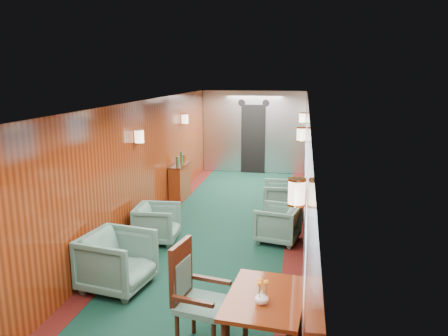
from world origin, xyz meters
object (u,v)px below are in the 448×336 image
at_px(credenza, 180,181).
at_px(armchair_right_far, 283,199).
at_px(armchair_right_near, 278,224).
at_px(armchair_left_near, 117,261).
at_px(armchair_left_far, 157,223).
at_px(dining_table, 265,308).
at_px(side_chair, 193,291).

bearing_deg(credenza, armchair_right_far, -18.44).
bearing_deg(armchair_right_far, armchair_right_near, -3.14).
bearing_deg(armchair_right_near, armchair_left_near, -31.99).
relative_size(armchair_right_near, armchair_right_far, 0.90).
xyz_separation_m(credenza, armchair_left_far, (0.33, -2.60, -0.10)).
distance_m(armchair_left_near, armchair_left_far, 1.72).
distance_m(credenza, armchair_right_far, 2.54).
relative_size(dining_table, armchair_left_far, 1.52).
bearing_deg(armchair_right_far, dining_table, -1.81).
height_order(side_chair, credenza, side_chair).
relative_size(dining_table, armchair_left_near, 1.27).
bearing_deg(credenza, dining_table, -66.16).
bearing_deg(credenza, armchair_left_far, -82.68).
height_order(side_chair, armchair_right_far, side_chair).
xyz_separation_m(dining_table, side_chair, (-0.78, 0.23, -0.02)).
relative_size(armchair_left_near, armchair_right_near, 1.21).
bearing_deg(armchair_left_far, armchair_left_near, 176.81).
xyz_separation_m(credenza, armchair_left_near, (0.36, -4.32, -0.04)).
xyz_separation_m(armchair_left_near, armchair_right_near, (2.04, 2.10, -0.07)).
bearing_deg(armchair_left_near, armchair_left_far, 10.02).
xyz_separation_m(credenza, armchair_right_near, (2.40, -2.22, -0.11)).
bearing_deg(armchair_right_far, armchair_left_far, -51.74).
bearing_deg(side_chair, credenza, 117.74).
height_order(armchair_right_near, armchair_right_far, armchair_right_far).
distance_m(dining_table, armchair_right_near, 3.41).
bearing_deg(dining_table, armchair_left_near, 153.51).
bearing_deg(armchair_right_near, credenza, -120.60).
bearing_deg(armchair_left_far, side_chair, -157.89).
bearing_deg(credenza, armchair_left_near, -85.27).
height_order(dining_table, armchair_left_far, dining_table).
distance_m(side_chair, armchair_left_near, 1.73).
xyz_separation_m(dining_table, armchair_left_far, (-2.14, 3.01, -0.33)).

